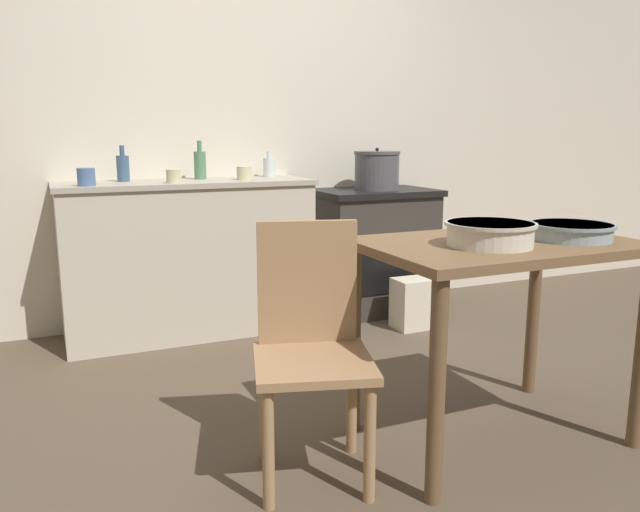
{
  "coord_description": "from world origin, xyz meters",
  "views": [
    {
      "loc": [
        -1.23,
        -2.39,
        1.19
      ],
      "look_at": [
        0.0,
        0.38,
        0.6
      ],
      "focal_mm": 35.0,
      "sensor_mm": 36.0,
      "label": 1
    }
  ],
  "objects_px": {
    "stock_pot": "(377,171)",
    "mixing_bowl_large": "(490,233)",
    "bottle_far_left": "(200,164)",
    "cup_center_right": "(173,176)",
    "mixing_bowl_small": "(571,230)",
    "cup_center": "(244,173)",
    "stove": "(373,250)",
    "chair": "(311,343)",
    "bottle_mid_left": "(123,168)",
    "work_table": "(498,275)",
    "bottle_left": "(269,167)",
    "cup_center_left": "(86,177)",
    "flour_sack": "(415,303)"
  },
  "relations": [
    {
      "from": "chair",
      "to": "flour_sack",
      "type": "relative_size",
      "value": 2.84
    },
    {
      "from": "stove",
      "to": "chair",
      "type": "xyz_separation_m",
      "value": [
        -1.21,
        -1.75,
        0.06
      ]
    },
    {
      "from": "mixing_bowl_small",
      "to": "cup_center_left",
      "type": "distance_m",
      "value": 2.39
    },
    {
      "from": "bottle_far_left",
      "to": "mixing_bowl_small",
      "type": "bearing_deg",
      "value": -64.5
    },
    {
      "from": "stove",
      "to": "bottle_far_left",
      "type": "distance_m",
      "value": 1.3
    },
    {
      "from": "stock_pot",
      "to": "mixing_bowl_small",
      "type": "height_order",
      "value": "stock_pot"
    },
    {
      "from": "work_table",
      "to": "cup_center",
      "type": "distance_m",
      "value": 1.83
    },
    {
      "from": "mixing_bowl_small",
      "to": "cup_center",
      "type": "relative_size",
      "value": 3.55
    },
    {
      "from": "work_table",
      "to": "bottle_far_left",
      "type": "xyz_separation_m",
      "value": [
        -0.68,
        1.92,
        0.35
      ]
    },
    {
      "from": "flour_sack",
      "to": "bottle_mid_left",
      "type": "xyz_separation_m",
      "value": [
        -1.64,
        0.56,
        0.85
      ]
    },
    {
      "from": "stock_pot",
      "to": "cup_center_right",
      "type": "xyz_separation_m",
      "value": [
        -1.36,
        -0.12,
        0.01
      ]
    },
    {
      "from": "flour_sack",
      "to": "cup_center",
      "type": "bearing_deg",
      "value": 157.73
    },
    {
      "from": "work_table",
      "to": "bottle_mid_left",
      "type": "relative_size",
      "value": 4.99
    },
    {
      "from": "mixing_bowl_small",
      "to": "bottle_far_left",
      "type": "xyz_separation_m",
      "value": [
        -0.95,
        2.0,
        0.18
      ]
    },
    {
      "from": "flour_sack",
      "to": "mixing_bowl_small",
      "type": "bearing_deg",
      "value": -99.51
    },
    {
      "from": "cup_center",
      "to": "work_table",
      "type": "bearing_deg",
      "value": -75.34
    },
    {
      "from": "chair",
      "to": "cup_center",
      "type": "distance_m",
      "value": 1.77
    },
    {
      "from": "flour_sack",
      "to": "bottle_mid_left",
      "type": "bearing_deg",
      "value": 161.25
    },
    {
      "from": "stock_pot",
      "to": "bottle_mid_left",
      "type": "xyz_separation_m",
      "value": [
        -1.6,
        0.12,
        0.05
      ]
    },
    {
      "from": "work_table",
      "to": "bottle_far_left",
      "type": "height_order",
      "value": "bottle_far_left"
    },
    {
      "from": "work_table",
      "to": "chair",
      "type": "bearing_deg",
      "value": 174.1
    },
    {
      "from": "work_table",
      "to": "flour_sack",
      "type": "xyz_separation_m",
      "value": [
        0.51,
        1.35,
        -0.51
      ]
    },
    {
      "from": "bottle_left",
      "to": "stock_pot",
      "type": "bearing_deg",
      "value": -14.09
    },
    {
      "from": "bottle_left",
      "to": "cup_center",
      "type": "distance_m",
      "value": 0.32
    },
    {
      "from": "mixing_bowl_small",
      "to": "cup_center_right",
      "type": "relative_size",
      "value": 4.09
    },
    {
      "from": "stove",
      "to": "stock_pot",
      "type": "height_order",
      "value": "stock_pot"
    },
    {
      "from": "bottle_far_left",
      "to": "bottle_left",
      "type": "bearing_deg",
      "value": 5.57
    },
    {
      "from": "work_table",
      "to": "cup_center_right",
      "type": "xyz_separation_m",
      "value": [
        -0.89,
        1.67,
        0.3
      ]
    },
    {
      "from": "bottle_mid_left",
      "to": "cup_center_left",
      "type": "distance_m",
      "value": 0.33
    },
    {
      "from": "flour_sack",
      "to": "cup_center_right",
      "type": "distance_m",
      "value": 1.65
    },
    {
      "from": "mixing_bowl_small",
      "to": "bottle_left",
      "type": "relative_size",
      "value": 1.94
    },
    {
      "from": "bottle_far_left",
      "to": "bottle_mid_left",
      "type": "distance_m",
      "value": 0.45
    },
    {
      "from": "bottle_far_left",
      "to": "cup_center_right",
      "type": "relative_size",
      "value": 2.97
    },
    {
      "from": "stock_pot",
      "to": "stove",
      "type": "bearing_deg",
      "value": 85.19
    },
    {
      "from": "bottle_mid_left",
      "to": "cup_center_right",
      "type": "xyz_separation_m",
      "value": [
        0.24,
        -0.24,
        -0.04
      ]
    },
    {
      "from": "bottle_far_left",
      "to": "cup_center_left",
      "type": "height_order",
      "value": "bottle_far_left"
    },
    {
      "from": "stock_pot",
      "to": "cup_center_right",
      "type": "bearing_deg",
      "value": -175.0
    },
    {
      "from": "stock_pot",
      "to": "cup_center",
      "type": "bearing_deg",
      "value": -177.61
    },
    {
      "from": "stock_pot",
      "to": "bottle_left",
      "type": "xyz_separation_m",
      "value": [
        -0.69,
        0.17,
        0.03
      ]
    },
    {
      "from": "stock_pot",
      "to": "mixing_bowl_large",
      "type": "distance_m",
      "value": 1.95
    },
    {
      "from": "bottle_left",
      "to": "bottle_mid_left",
      "type": "height_order",
      "value": "bottle_mid_left"
    },
    {
      "from": "bottle_left",
      "to": "cup_center_right",
      "type": "xyz_separation_m",
      "value": [
        -0.67,
        -0.29,
        -0.03
      ]
    },
    {
      "from": "work_table",
      "to": "cup_center",
      "type": "bearing_deg",
      "value": 104.66
    },
    {
      "from": "bottle_left",
      "to": "cup_center",
      "type": "bearing_deg",
      "value": -137.83
    },
    {
      "from": "mixing_bowl_small",
      "to": "cup_center",
      "type": "height_order",
      "value": "cup_center"
    },
    {
      "from": "stock_pot",
      "to": "mixing_bowl_large",
      "type": "relative_size",
      "value": 0.94
    },
    {
      "from": "stove",
      "to": "chair",
      "type": "height_order",
      "value": "chair"
    },
    {
      "from": "cup_center_left",
      "to": "mixing_bowl_small",
      "type": "bearing_deg",
      "value": -47.13
    },
    {
      "from": "mixing_bowl_small",
      "to": "bottle_far_left",
      "type": "bearing_deg",
      "value": 115.5
    },
    {
      "from": "cup_center_right",
      "to": "bottle_left",
      "type": "bearing_deg",
      "value": 23.59
    }
  ]
}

